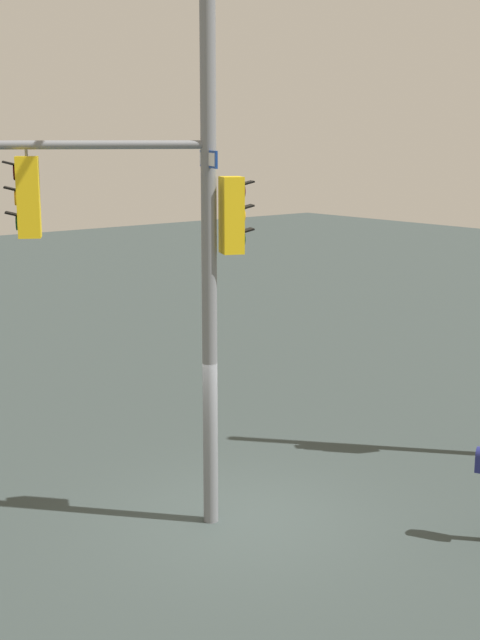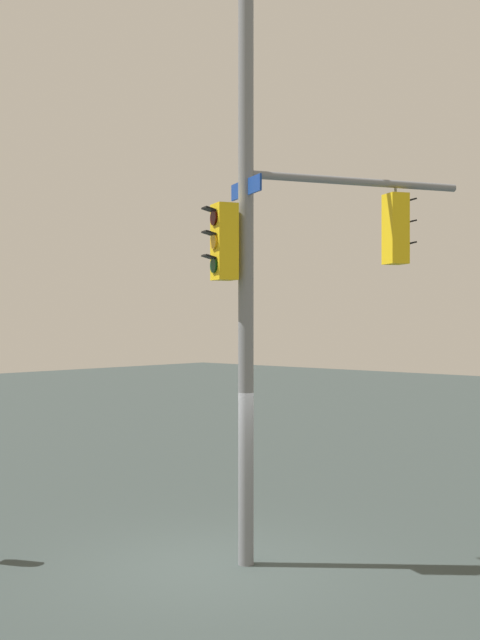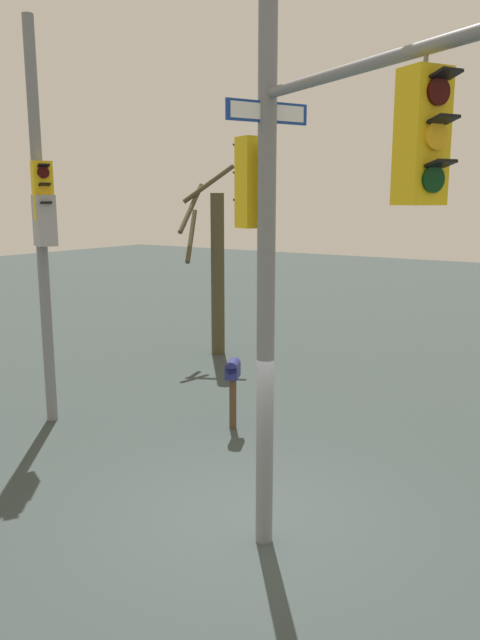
# 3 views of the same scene
# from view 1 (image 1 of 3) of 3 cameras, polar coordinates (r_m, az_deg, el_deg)

# --- Properties ---
(ground_plane) EXTENTS (80.00, 80.00, 0.00)m
(ground_plane) POSITION_cam_1_polar(r_m,az_deg,el_deg) (14.03, 0.17, -12.66)
(ground_plane) COLOR #323C3A
(main_signal_pole_assembly) EXTENTS (4.14, 3.84, 9.65)m
(main_signal_pole_assembly) POSITION_cam_1_polar(r_m,az_deg,el_deg) (12.53, -3.84, 9.15)
(main_signal_pole_assembly) COLOR slate
(main_signal_pole_assembly) RESTS_ON ground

